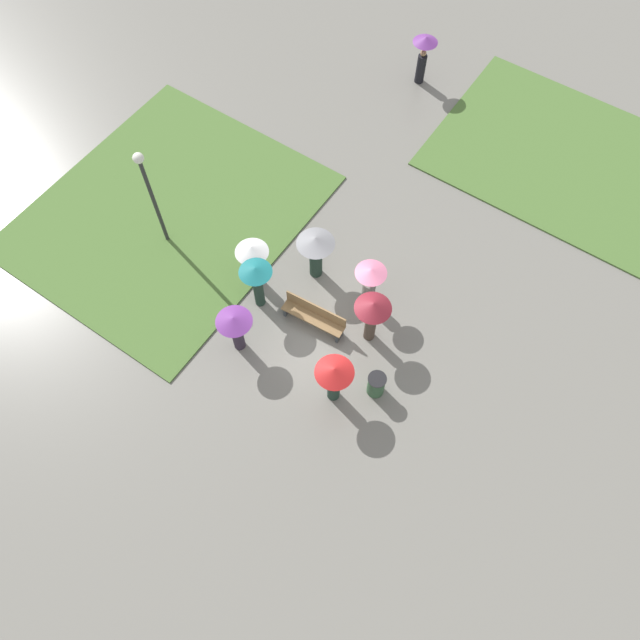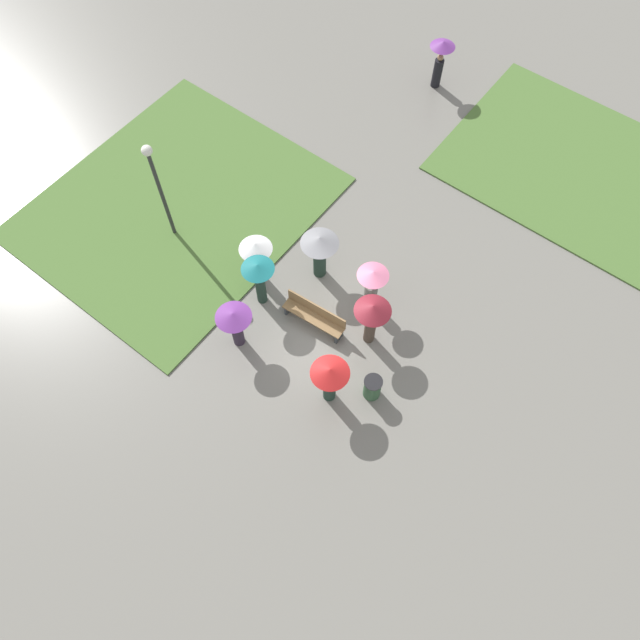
{
  "view_description": "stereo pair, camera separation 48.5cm",
  "coord_description": "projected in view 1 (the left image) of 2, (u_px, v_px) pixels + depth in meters",
  "views": [
    {
      "loc": [
        4.74,
        -7.26,
        16.66
      ],
      "look_at": [
        -0.11,
        -0.14,
        0.71
      ],
      "focal_mm": 35.0,
      "sensor_mm": 36.0,
      "label": 1
    },
    {
      "loc": [
        5.13,
        -6.98,
        16.66
      ],
      "look_at": [
        -0.11,
        -0.14,
        0.71
      ],
      "focal_mm": 35.0,
      "sensor_mm": 36.0,
      "label": 2
    }
  ],
  "objects": [
    {
      "name": "lawn_patch_near",
      "position": [
        168.0,
        213.0,
        20.83
      ],
      "size": [
        8.13,
        9.29,
        0.06
      ],
      "color": "#4C7033",
      "rests_on": "ground_plane"
    },
    {
      "name": "park_bench",
      "position": [
        314.0,
        315.0,
        18.47
      ],
      "size": [
        2.02,
        0.58,
        0.9
      ],
      "rotation": [
        0.0,
        0.0,
        0.08
      ],
      "color": "brown",
      "rests_on": "ground_plane"
    },
    {
      "name": "crowd_person_pink",
      "position": [
        370.0,
        282.0,
        18.26
      ],
      "size": [
        0.94,
        0.94,
        1.82
      ],
      "rotation": [
        0.0,
        0.0,
        4.18
      ],
      "color": "slate",
      "rests_on": "ground_plane"
    },
    {
      "name": "crowd_person_red",
      "position": [
        334.0,
        377.0,
        16.61
      ],
      "size": [
        1.07,
        1.07,
        1.85
      ],
      "rotation": [
        0.0,
        0.0,
        2.15
      ],
      "color": "#1E3328",
      "rests_on": "ground_plane"
    },
    {
      "name": "ground_plane",
      "position": [
        326.0,
        329.0,
        18.78
      ],
      "size": [
        90.0,
        90.0,
        0.0
      ],
      "primitive_type": "plane",
      "color": "slate"
    },
    {
      "name": "crowd_person_white",
      "position": [
        253.0,
        256.0,
        18.42
      ],
      "size": [
        1.01,
        1.01,
        1.85
      ],
      "rotation": [
        0.0,
        0.0,
        1.61
      ],
      "color": "#282D47",
      "rests_on": "ground_plane"
    },
    {
      "name": "crowd_person_purple",
      "position": [
        235.0,
        326.0,
        17.43
      ],
      "size": [
        1.04,
        1.04,
        1.72
      ],
      "rotation": [
        0.0,
        0.0,
        5.06
      ],
      "color": "#2D2333",
      "rests_on": "ground_plane"
    },
    {
      "name": "trash_bin",
      "position": [
        376.0,
        385.0,
        17.46
      ],
      "size": [
        0.53,
        0.53,
        0.86
      ],
      "color": "#335638",
      "rests_on": "ground_plane"
    },
    {
      "name": "lawn_patch_far",
      "position": [
        590.0,
        169.0,
        21.74
      ],
      "size": [
        10.72,
        6.72,
        0.06
      ],
      "color": "#4C7033",
      "rests_on": "ground_plane"
    },
    {
      "name": "crowd_person_grey",
      "position": [
        316.0,
        248.0,
        18.55
      ],
      "size": [
        1.16,
        1.16,
        1.88
      ],
      "rotation": [
        0.0,
        0.0,
        2.87
      ],
      "color": "#1E3328",
      "rests_on": "ground_plane"
    },
    {
      "name": "lamp_post",
      "position": [
        149.0,
        187.0,
        18.09
      ],
      "size": [
        0.32,
        0.32,
        3.94
      ],
      "color": "#2D2D30",
      "rests_on": "ground_plane"
    },
    {
      "name": "crowd_person_maroon",
      "position": [
        372.0,
        312.0,
        17.4
      ],
      "size": [
        1.06,
        1.06,
        1.96
      ],
      "rotation": [
        0.0,
        0.0,
        3.94
      ],
      "color": "#47382D",
      "rests_on": "ground_plane"
    },
    {
      "name": "lone_walker_far_path",
      "position": [
        423.0,
        53.0,
        22.76
      ],
      "size": [
        0.91,
        0.91,
        1.93
      ],
      "rotation": [
        0.0,
        0.0,
        1.71
      ],
      "color": "black",
      "rests_on": "ground_plane"
    },
    {
      "name": "crowd_person_teal",
      "position": [
        257.0,
        278.0,
        18.02
      ],
      "size": [
        0.98,
        0.98,
        1.93
      ],
      "rotation": [
        0.0,
        0.0,
        0.07
      ],
      "color": "#1E3328",
      "rests_on": "ground_plane"
    }
  ]
}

